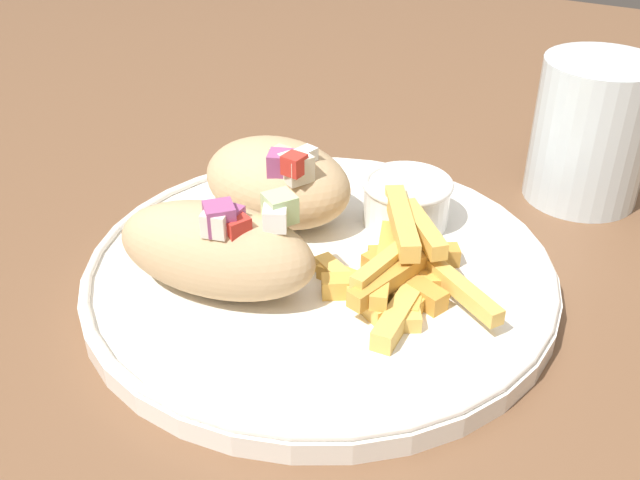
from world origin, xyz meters
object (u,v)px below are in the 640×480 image
(fries_pile, at_px, (400,272))
(pita_sandwich_near, at_px, (217,248))
(water_glass, at_px, (590,138))
(sauce_ramekin, at_px, (407,199))
(plate, at_px, (320,271))
(pita_sandwich_far, at_px, (278,181))

(fries_pile, bearing_deg, pita_sandwich_near, -152.26)
(pita_sandwich_near, bearing_deg, water_glass, 48.69)
(fries_pile, xyz_separation_m, sauce_ramekin, (-0.03, 0.08, 0.01))
(plate, relative_size, sauce_ramekin, 4.79)
(pita_sandwich_near, distance_m, pita_sandwich_far, 0.09)
(pita_sandwich_far, bearing_deg, fries_pile, -14.17)
(pita_sandwich_far, distance_m, fries_pile, 0.12)
(pita_sandwich_near, height_order, pita_sandwich_far, same)
(fries_pile, bearing_deg, pita_sandwich_far, 160.76)
(pita_sandwich_far, xyz_separation_m, water_glass, (0.18, 0.16, 0.01))
(plate, relative_size, water_glass, 2.77)
(plate, height_order, fries_pile, fries_pile)
(fries_pile, bearing_deg, sauce_ramekin, 109.70)
(sauce_ramekin, bearing_deg, pita_sandwich_far, -155.99)
(plate, xyz_separation_m, water_glass, (0.13, 0.20, 0.04))
(sauce_ramekin, height_order, water_glass, water_glass)
(water_glass, bearing_deg, pita_sandwich_far, -138.40)
(fries_pile, distance_m, sauce_ramekin, 0.08)
(plate, relative_size, pita_sandwich_far, 2.62)
(plate, distance_m, pita_sandwich_near, 0.07)
(plate, xyz_separation_m, fries_pile, (0.05, 0.00, 0.02))
(plate, bearing_deg, water_glass, 57.86)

